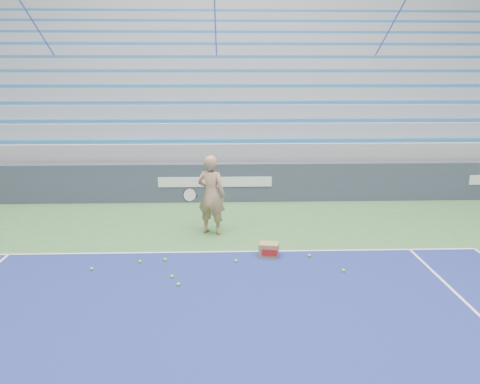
% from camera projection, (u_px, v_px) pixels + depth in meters
% --- Properties ---
extents(sponsor_barrier, '(30.00, 0.32, 1.10)m').
position_uv_depth(sponsor_barrier, '(215.00, 182.00, 13.33)').
color(sponsor_barrier, '#363D53').
rests_on(sponsor_barrier, ground).
extents(bleachers, '(31.00, 9.15, 7.30)m').
position_uv_depth(bleachers, '(217.00, 105.00, 18.43)').
color(bleachers, '#999BA1').
rests_on(bleachers, ground).
extents(tennis_player, '(1.00, 0.95, 1.82)m').
position_uv_depth(tennis_player, '(211.00, 195.00, 10.53)').
color(tennis_player, tan).
rests_on(tennis_player, ground).
extents(ball_box, '(0.43, 0.36, 0.29)m').
position_uv_depth(ball_box, '(269.00, 250.00, 9.34)').
color(ball_box, '#977549').
rests_on(ball_box, ground).
extents(tennis_ball_0, '(0.07, 0.07, 0.07)m').
position_uv_depth(tennis_ball_0, '(165.00, 260.00, 9.13)').
color(tennis_ball_0, '#B4D62B').
rests_on(tennis_ball_0, ground).
extents(tennis_ball_1, '(0.07, 0.07, 0.07)m').
position_uv_depth(tennis_ball_1, '(344.00, 271.00, 8.63)').
color(tennis_ball_1, '#B4D62B').
rests_on(tennis_ball_1, ground).
extents(tennis_ball_2, '(0.07, 0.07, 0.07)m').
position_uv_depth(tennis_ball_2, '(140.00, 262.00, 9.04)').
color(tennis_ball_2, '#B4D62B').
rests_on(tennis_ball_2, ground).
extents(tennis_ball_3, '(0.07, 0.07, 0.07)m').
position_uv_depth(tennis_ball_3, '(309.00, 256.00, 9.33)').
color(tennis_ball_3, '#B4D62B').
rests_on(tennis_ball_3, ground).
extents(tennis_ball_4, '(0.07, 0.07, 0.07)m').
position_uv_depth(tennis_ball_4, '(172.00, 277.00, 8.37)').
color(tennis_ball_4, '#B4D62B').
rests_on(tennis_ball_4, ground).
extents(tennis_ball_5, '(0.07, 0.07, 0.07)m').
position_uv_depth(tennis_ball_5, '(236.00, 261.00, 9.08)').
color(tennis_ball_5, '#B4D62B').
rests_on(tennis_ball_5, ground).
extents(tennis_ball_6, '(0.07, 0.07, 0.07)m').
position_uv_depth(tennis_ball_6, '(178.00, 284.00, 8.06)').
color(tennis_ball_6, '#B4D62B').
rests_on(tennis_ball_6, ground).
extents(tennis_ball_7, '(0.07, 0.07, 0.07)m').
position_uv_depth(tennis_ball_7, '(92.00, 269.00, 8.70)').
color(tennis_ball_7, '#B4D62B').
rests_on(tennis_ball_7, ground).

